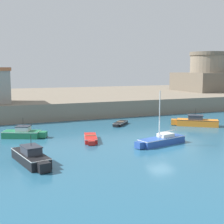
{
  "coord_description": "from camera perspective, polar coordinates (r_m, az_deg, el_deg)",
  "views": [
    {
      "loc": [
        -16.03,
        -26.55,
        7.66
      ],
      "look_at": [
        -0.7,
        11.44,
        2.0
      ],
      "focal_mm": 50.0,
      "sensor_mm": 36.0,
      "label": 1
    }
  ],
  "objects": [
    {
      "name": "ground_plane",
      "position": [
        31.95,
        8.93,
        -6.1
      ],
      "size": [
        200.0,
        200.0,
        0.0
      ],
      "primitive_type": "plane",
      "color": "#28607F"
    },
    {
      "name": "quay_seawall",
      "position": [
        67.03,
        -8.05,
        2.35
      ],
      "size": [
        120.0,
        40.0,
        2.62
      ],
      "primitive_type": "cube",
      "color": "gray",
      "rests_on": "ground"
    },
    {
      "name": "dinghy_black_1",
      "position": [
        43.03,
        1.52,
        -2.07
      ],
      "size": [
        3.2,
        3.4,
        0.5
      ],
      "color": "black",
      "rests_on": "ground"
    },
    {
      "name": "motorboat_orange_2",
      "position": [
        43.81,
        15.08,
        -1.72
      ],
      "size": [
        5.84,
        4.72,
        2.39
      ],
      "color": "orange",
      "rests_on": "ground"
    },
    {
      "name": "motorboat_green_3",
      "position": [
        36.54,
        -15.9,
        -3.74
      ],
      "size": [
        4.99,
        3.37,
        2.23
      ],
      "color": "#237A4C",
      "rests_on": "ground"
    },
    {
      "name": "sailboat_blue_4",
      "position": [
        32.3,
        8.97,
        -5.12
      ],
      "size": [
        6.09,
        2.75,
        5.54
      ],
      "color": "#284C9E",
      "rests_on": "ground"
    },
    {
      "name": "motorboat_black_5",
      "position": [
        26.49,
        -14.56,
        -7.94
      ],
      "size": [
        2.68,
        6.0,
        2.4
      ],
      "color": "black",
      "rests_on": "ground"
    },
    {
      "name": "dinghy_red_6",
      "position": [
        33.64,
        -3.93,
        -4.81
      ],
      "size": [
        2.24,
        4.4,
        0.61
      ],
      "color": "red",
      "rests_on": "ground"
    },
    {
      "name": "fortress",
      "position": [
        76.38,
        17.1,
        6.17
      ],
      "size": [
        12.68,
        12.68,
        8.92
      ],
      "color": "#685E4F",
      "rests_on": "quay_seawall"
    }
  ]
}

